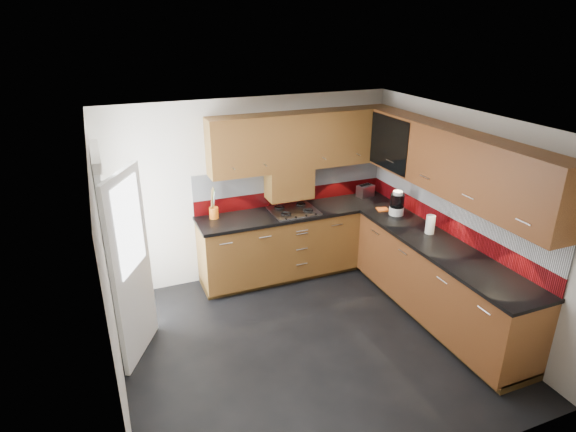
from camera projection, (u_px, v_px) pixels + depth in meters
name	position (u px, v px, depth m)	size (l,w,h in m)	color
room	(310.00, 217.00, 4.68)	(4.00, 3.80, 2.64)	black
base_cabinets	(362.00, 262.00, 6.07)	(2.70, 3.20, 0.95)	brown
countertop	(364.00, 228.00, 5.87)	(2.72, 3.22, 0.04)	black
backsplash	(371.00, 197.00, 6.03)	(2.70, 3.20, 0.54)	#68090B
upper_cabinets	(378.00, 152.00, 5.64)	(2.50, 3.20, 0.72)	brown
extractor_hood	(289.00, 183.00, 6.32)	(0.60, 0.33, 0.40)	brown
glass_cabinet	(399.00, 140.00, 6.05)	(0.32, 0.80, 0.66)	black
back_door	(119.00, 258.00, 4.88)	(0.42, 1.19, 2.04)	white
gas_hob	(294.00, 210.00, 6.30)	(0.60, 0.52, 0.05)	silver
utensil_pot	(214.00, 211.00, 6.07)	(0.12, 0.12, 0.41)	#CA5E13
toaster	(365.00, 191.00, 6.82)	(0.26, 0.19, 0.17)	silver
food_processor	(397.00, 204.00, 6.16)	(0.19, 0.19, 0.31)	white
paper_towel	(430.00, 224.00, 5.63)	(0.11, 0.11, 0.22)	white
orange_cloth	(382.00, 209.00, 6.36)	(0.15, 0.13, 0.02)	#E35B19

